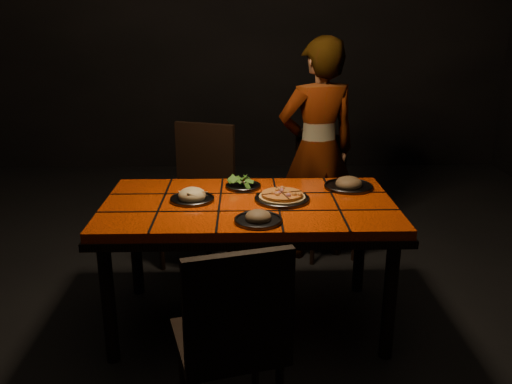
{
  "coord_description": "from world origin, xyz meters",
  "views": [
    {
      "loc": [
        -0.03,
        -2.83,
        1.73
      ],
      "look_at": [
        0.04,
        -0.04,
        0.82
      ],
      "focal_mm": 38.0,
      "sensor_mm": 36.0,
      "label": 1
    }
  ],
  "objects_px": {
    "chair_far_right": "(324,187)",
    "plate_pizza": "(282,197)",
    "diner": "(317,151)",
    "dining_table": "(249,215)",
    "chair_far_left": "(200,185)",
    "plate_pasta": "(192,197)",
    "chair_near": "(233,335)"
  },
  "relations": [
    {
      "from": "plate_pizza",
      "to": "plate_pasta",
      "type": "xyz_separation_m",
      "value": [
        -0.5,
        0.01,
        0.0
      ]
    },
    {
      "from": "diner",
      "to": "plate_pizza",
      "type": "xyz_separation_m",
      "value": [
        -0.32,
        -0.94,
        -0.04
      ]
    },
    {
      "from": "chair_far_left",
      "to": "chair_far_right",
      "type": "relative_size",
      "value": 1.14
    },
    {
      "from": "chair_near",
      "to": "chair_far_left",
      "type": "height_order",
      "value": "chair_far_left"
    },
    {
      "from": "dining_table",
      "to": "plate_pasta",
      "type": "bearing_deg",
      "value": 175.17
    },
    {
      "from": "diner",
      "to": "dining_table",
      "type": "bearing_deg",
      "value": 47.9
    },
    {
      "from": "dining_table",
      "to": "chair_near",
      "type": "bearing_deg",
      "value": -94.36
    },
    {
      "from": "chair_near",
      "to": "chair_far_left",
      "type": "bearing_deg",
      "value": -97.2
    },
    {
      "from": "dining_table",
      "to": "plate_pasta",
      "type": "distance_m",
      "value": 0.33
    },
    {
      "from": "chair_near",
      "to": "diner",
      "type": "height_order",
      "value": "diner"
    },
    {
      "from": "dining_table",
      "to": "chair_far_right",
      "type": "relative_size",
      "value": 1.84
    },
    {
      "from": "chair_near",
      "to": "plate_pasta",
      "type": "height_order",
      "value": "chair_near"
    },
    {
      "from": "chair_near",
      "to": "diner",
      "type": "xyz_separation_m",
      "value": [
        0.58,
        1.93,
        0.27
      ]
    },
    {
      "from": "dining_table",
      "to": "chair_near",
      "type": "xyz_separation_m",
      "value": [
        -0.07,
        -0.97,
        -0.14
      ]
    },
    {
      "from": "chair_near",
      "to": "chair_far_right",
      "type": "height_order",
      "value": "chair_near"
    },
    {
      "from": "chair_far_right",
      "to": "plate_pizza",
      "type": "distance_m",
      "value": 1.12
    },
    {
      "from": "diner",
      "to": "plate_pizza",
      "type": "bearing_deg",
      "value": 56.91
    },
    {
      "from": "chair_far_right",
      "to": "diner",
      "type": "height_order",
      "value": "diner"
    },
    {
      "from": "diner",
      "to": "plate_pasta",
      "type": "bearing_deg",
      "value": 34.36
    },
    {
      "from": "chair_far_right",
      "to": "chair_far_left",
      "type": "bearing_deg",
      "value": 177.03
    },
    {
      "from": "chair_near",
      "to": "plate_pizza",
      "type": "bearing_deg",
      "value": -120.14
    },
    {
      "from": "chair_far_left",
      "to": "plate_pizza",
      "type": "distance_m",
      "value": 1.05
    },
    {
      "from": "dining_table",
      "to": "plate_pizza",
      "type": "distance_m",
      "value": 0.21
    },
    {
      "from": "chair_near",
      "to": "diner",
      "type": "distance_m",
      "value": 2.03
    },
    {
      "from": "chair_far_right",
      "to": "plate_pasta",
      "type": "distance_m",
      "value": 1.37
    },
    {
      "from": "dining_table",
      "to": "chair_far_right",
      "type": "distance_m",
      "value": 1.2
    },
    {
      "from": "chair_far_right",
      "to": "diner",
      "type": "distance_m",
      "value": 0.32
    },
    {
      "from": "chair_far_left",
      "to": "plate_pasta",
      "type": "relative_size",
      "value": 4.04
    },
    {
      "from": "chair_far_left",
      "to": "chair_far_right",
      "type": "height_order",
      "value": "chair_far_left"
    },
    {
      "from": "chair_near",
      "to": "chair_far_left",
      "type": "relative_size",
      "value": 0.93
    },
    {
      "from": "chair_far_left",
      "to": "dining_table",
      "type": "bearing_deg",
      "value": -49.04
    },
    {
      "from": "chair_near",
      "to": "plate_pizza",
      "type": "height_order",
      "value": "chair_near"
    }
  ]
}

